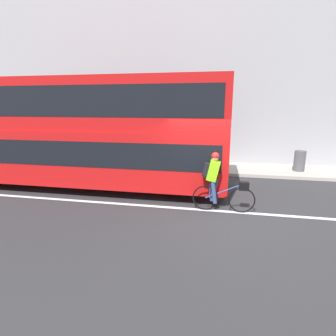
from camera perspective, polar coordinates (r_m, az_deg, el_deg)
ground_plane at (r=7.58m, az=9.11°, el=-8.91°), size 80.00×80.00×0.00m
road_center_line at (r=7.52m, az=9.09°, el=-9.07°), size 50.00×0.14×0.01m
sidewalk_curb at (r=12.22m, az=9.93°, el=0.03°), size 60.00×2.32×0.13m
building_facade at (r=13.35m, az=10.93°, el=21.51°), size 60.00×0.30×9.57m
bus at (r=9.64m, az=-17.74°, el=8.13°), size 9.82×2.57×3.72m
cyclist_on_bike at (r=7.24m, az=10.76°, el=-2.60°), size 1.70×0.32×1.66m
trash_bin at (r=12.49m, az=26.71°, el=1.41°), size 0.46×0.46×0.87m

